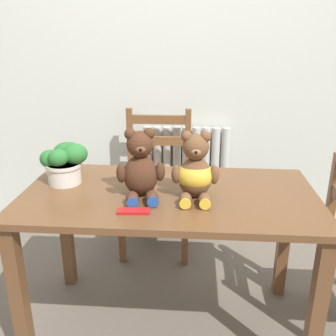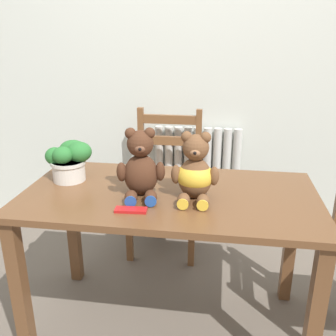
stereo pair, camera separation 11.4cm
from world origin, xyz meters
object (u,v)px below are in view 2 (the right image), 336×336
Objects in this scene: wooden_chair_behind at (166,183)px; potted_plant at (70,159)px; teddy_bear_left at (141,167)px; teddy_bear_right at (195,173)px; chocolate_bar at (131,210)px.

wooden_chair_behind is 0.89m from potted_plant.
wooden_chair_behind is 0.95m from teddy_bear_left.
teddy_bear_left reaches higher than potted_plant.
wooden_chair_behind is 0.97m from teddy_bear_right.
wooden_chair_behind is 7.24× the size of chocolate_bar.
wooden_chair_behind reaches higher than chocolate_bar.
chocolate_bar is (0.38, -0.30, -0.10)m from potted_plant.
teddy_bear_right is at bearing 34.92° from chocolate_bar.
wooden_chair_behind is 4.30× the size of potted_plant.
chocolate_bar is (-0.24, -0.17, -0.11)m from teddy_bear_right.
teddy_bear_left is at bearing -19.31° from potted_plant.
wooden_chair_behind is at bearing 90.70° from chocolate_bar.
wooden_chair_behind reaches higher than potted_plant.
chocolate_bar is at bearing 90.70° from wooden_chair_behind.
teddy_bear_left is 0.21m from chocolate_bar.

